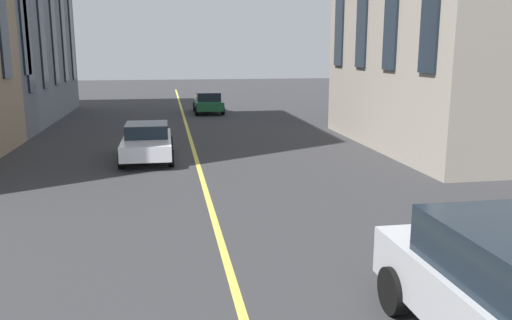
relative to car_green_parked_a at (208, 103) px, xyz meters
name	(u,v)px	position (x,y,z in m)	size (l,w,h in m)	color
lane_centre_line	(201,176)	(-17.99, 1.71, -0.70)	(80.00, 0.16, 0.01)	#D8C64C
car_green_parked_a	(208,103)	(0.00, 0.00, 0.00)	(3.90, 1.89, 1.40)	#1E6038
car_white_trailing	(147,141)	(-14.81, 3.55, 0.00)	(4.40, 1.95, 1.37)	silver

